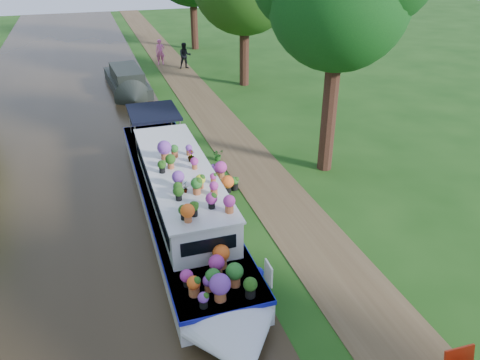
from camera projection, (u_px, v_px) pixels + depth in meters
name	position (u px, v px, depth m)	size (l,w,h in m)	color
ground	(259.00, 224.00, 14.74)	(100.00, 100.00, 0.00)	#173F0F
canal_water	(58.00, 260.00, 13.09)	(10.00, 100.00, 0.02)	black
towpath	(294.00, 217.00, 15.06)	(2.20, 100.00, 0.03)	#4D3B23
plant_boat	(181.00, 197.00, 14.54)	(2.29, 13.52, 2.25)	silver
second_boat	(127.00, 81.00, 27.36)	(2.28, 6.88, 1.31)	black
pedestrian_pink	(160.00, 52.00, 32.67)	(0.63, 0.41, 1.72)	#E45E9F
pedestrian_dark	(185.00, 56.00, 31.63)	(0.84, 0.65, 1.73)	black
verge_plant	(218.00, 155.00, 18.86)	(0.43, 0.37, 0.48)	#22601D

